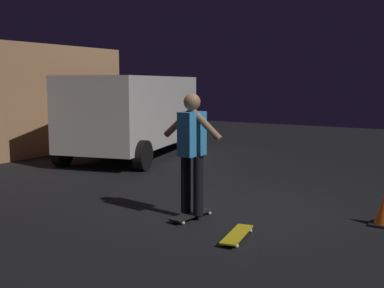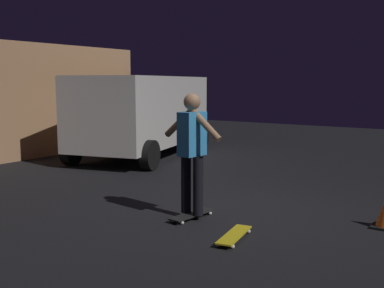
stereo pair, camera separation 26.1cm
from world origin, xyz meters
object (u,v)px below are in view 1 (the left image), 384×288
Objects in this scene: skateboard_spare at (237,235)px; skater at (192,145)px; skateboard_ridden at (192,215)px; parked_van at (134,111)px.

skater is at bearing 64.25° from skateboard_spare.
skateboard_spare is 1.41m from skater.
skater is (0.00, -0.00, 0.98)m from skateboard_ridden.
parked_van is 6.14× the size of skateboard_spare.
parked_van is at bearing 49.34° from skateboard_spare.
skater reaches higher than skateboard_ridden.
parked_van is at bearing 46.72° from skateboard_ridden.
skater is at bearing -133.28° from parked_van.
skateboard_spare is at bearing -115.75° from skateboard_ridden.
parked_van is 6.78m from skateboard_spare.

